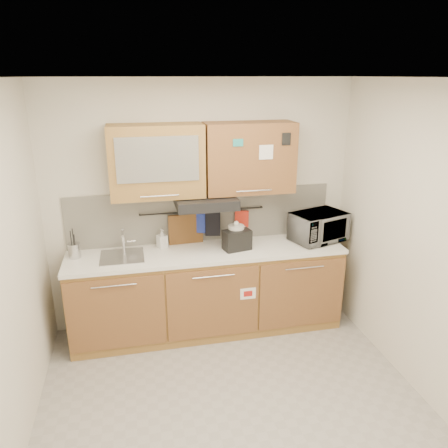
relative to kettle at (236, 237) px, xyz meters
name	(u,v)px	position (x,y,z in m)	size (l,w,h in m)	color
floor	(234,405)	(-0.31, -1.21, -1.04)	(3.20, 3.20, 0.00)	#9E9993
ceiling	(237,78)	(-0.31, -1.21, 1.56)	(3.20, 3.20, 0.00)	white
wall_back	(202,206)	(-0.31, 0.29, 0.26)	(3.20, 3.20, 0.00)	silver
wall_left	(2,284)	(-1.91, -1.21, 0.26)	(3.00, 3.00, 0.00)	silver
wall_right	(426,246)	(1.29, -1.21, 0.26)	(3.00, 3.00, 0.00)	silver
base_cabinet	(208,295)	(-0.31, -0.02, -0.63)	(2.80, 0.64, 0.88)	#AE7C3D
countertop	(207,252)	(-0.31, -0.02, -0.14)	(2.82, 0.62, 0.04)	white
backsplash	(202,216)	(-0.31, 0.28, 0.16)	(2.80, 0.02, 0.56)	silver
upper_cabinets	(203,159)	(-0.31, 0.11, 0.79)	(1.82, 0.37, 0.70)	#AE7C3D
range_hood	(206,202)	(-0.31, 0.04, 0.38)	(0.60, 0.46, 0.10)	black
sink	(122,256)	(-1.15, 0.00, -0.11)	(0.42, 0.40, 0.26)	silver
utensil_rail	(203,211)	(-0.31, 0.24, 0.22)	(0.02, 0.02, 1.30)	black
utensil_crock	(74,250)	(-1.61, 0.08, -0.04)	(0.15, 0.15, 0.29)	#B8B9BD
kettle	(236,237)	(0.00, 0.00, 0.00)	(0.22, 0.21, 0.29)	silver
toaster	(237,240)	(0.00, -0.05, -0.01)	(0.30, 0.21, 0.21)	black
microwave	(318,227)	(0.91, 0.01, 0.04)	(0.56, 0.38, 0.31)	#999999
soap_bottle	(162,239)	(-0.75, 0.15, -0.01)	(0.09, 0.09, 0.20)	#999999
cutting_board	(186,235)	(-0.49, 0.23, -0.02)	(0.36, 0.03, 0.45)	brown
oven_mitt	(199,223)	(-0.35, 0.23, 0.10)	(0.13, 0.03, 0.21)	navy
dark_pouch	(213,224)	(-0.20, 0.23, 0.08)	(0.16, 0.05, 0.25)	black
pot_holder	(242,219)	(0.12, 0.23, 0.11)	(0.15, 0.02, 0.18)	red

